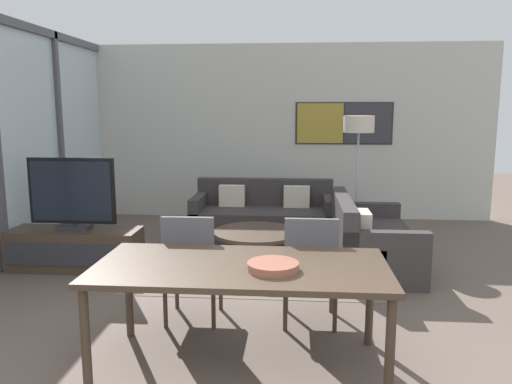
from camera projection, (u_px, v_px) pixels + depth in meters
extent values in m
cube|color=silver|center=(276.00, 132.00, 8.09)|extent=(6.90, 0.06, 2.80)
cube|color=#2D2D33|center=(344.00, 123.00, 7.95)|extent=(1.54, 0.01, 0.67)
cube|color=#B29333|center=(320.00, 123.00, 7.97)|extent=(0.73, 0.02, 0.63)
cube|color=#38383D|center=(368.00, 123.00, 7.91)|extent=(0.73, 0.02, 0.63)
cube|color=#515156|center=(60.00, 137.00, 6.86)|extent=(0.07, 0.08, 2.80)
cube|color=#706051|center=(256.00, 266.00, 5.71)|extent=(2.62, 2.00, 0.01)
cube|color=#423326|center=(76.00, 249.00, 5.60)|extent=(1.45, 0.47, 0.45)
cube|color=#2D2D33|center=(66.00, 255.00, 5.36)|extent=(1.33, 0.01, 0.25)
cube|color=#2D2D33|center=(74.00, 227.00, 5.56)|extent=(0.36, 0.20, 0.05)
cube|color=#2D2D33|center=(74.00, 221.00, 5.55)|extent=(0.06, 0.03, 0.08)
cube|color=black|center=(72.00, 191.00, 5.49)|extent=(0.97, 0.04, 0.73)
cube|color=black|center=(71.00, 191.00, 5.47)|extent=(0.90, 0.01, 0.66)
cube|color=#383333|center=(263.00, 224.00, 6.88)|extent=(1.93, 0.86, 0.42)
cube|color=#383333|center=(265.00, 206.00, 7.20)|extent=(1.93, 0.16, 0.79)
cube|color=#383333|center=(199.00, 216.00, 6.94)|extent=(0.14, 0.86, 0.60)
cube|color=#383333|center=(329.00, 219.00, 6.80)|extent=(0.14, 0.86, 0.60)
cube|color=beige|center=(232.00, 196.00, 7.02)|extent=(0.36, 0.12, 0.30)
cube|color=beige|center=(297.00, 197.00, 6.95)|extent=(0.36, 0.12, 0.30)
cube|color=#383333|center=(373.00, 249.00, 5.68)|extent=(0.86, 1.64, 0.42)
cube|color=#383333|center=(343.00, 232.00, 5.67)|extent=(0.16, 1.64, 0.79)
cube|color=#383333|center=(385.00, 261.00, 4.92)|extent=(0.86, 0.14, 0.60)
cube|color=#383333|center=(365.00, 226.00, 6.40)|extent=(0.86, 0.14, 0.60)
cube|color=beige|center=(364.00, 225.00, 5.26)|extent=(0.12, 0.36, 0.30)
cylinder|color=#423326|center=(256.00, 265.00, 5.70)|extent=(0.44, 0.44, 0.03)
cylinder|color=#423326|center=(256.00, 251.00, 5.68)|extent=(0.18, 0.18, 0.38)
cylinder|color=#423326|center=(256.00, 233.00, 5.64)|extent=(0.98, 0.98, 0.04)
cube|color=#423326|center=(241.00, 267.00, 3.39)|extent=(1.99, 0.94, 0.04)
cylinder|color=#423326|center=(86.00, 341.00, 3.12)|extent=(0.06, 0.06, 0.70)
cylinder|color=#423326|center=(390.00, 353.00, 2.97)|extent=(0.06, 0.06, 0.70)
cylinder|color=#423326|center=(129.00, 293.00, 3.92)|extent=(0.06, 0.06, 0.70)
cylinder|color=#423326|center=(370.00, 300.00, 3.78)|extent=(0.06, 0.06, 0.70)
cube|color=#4C4C51|center=(194.00, 272.00, 4.24)|extent=(0.46, 0.46, 0.06)
cube|color=#4C4C51|center=(188.00, 247.00, 3.99)|extent=(0.42, 0.05, 0.50)
cylinder|color=#423326|center=(165.00, 305.00, 4.09)|extent=(0.04, 0.04, 0.38)
cylinder|color=#423326|center=(213.00, 307.00, 4.06)|extent=(0.04, 0.04, 0.38)
cylinder|color=#423326|center=(177.00, 288.00, 4.49)|extent=(0.04, 0.04, 0.38)
cylinder|color=#423326|center=(221.00, 289.00, 4.46)|extent=(0.04, 0.04, 0.38)
cube|color=#4C4C51|center=(310.00, 275.00, 4.18)|extent=(0.46, 0.46, 0.06)
cube|color=#4C4C51|center=(311.00, 249.00, 3.93)|extent=(0.42, 0.05, 0.50)
cylinder|color=#423326|center=(285.00, 308.00, 4.04)|extent=(0.04, 0.04, 0.38)
cylinder|color=#423326|center=(335.00, 310.00, 4.00)|extent=(0.04, 0.04, 0.38)
cylinder|color=#423326|center=(286.00, 290.00, 4.43)|extent=(0.04, 0.04, 0.38)
cylinder|color=#423326|center=(332.00, 292.00, 4.40)|extent=(0.04, 0.04, 0.38)
cylinder|color=#995642|center=(273.00, 266.00, 3.26)|extent=(0.34, 0.34, 0.05)
torus|color=#995642|center=(273.00, 264.00, 3.26)|extent=(0.34, 0.34, 0.02)
cylinder|color=#2D2D33|center=(355.00, 239.00, 6.84)|extent=(0.28, 0.28, 0.02)
cylinder|color=#B7B7BC|center=(357.00, 186.00, 6.71)|extent=(0.03, 0.03, 1.45)
cylinder|color=beige|center=(359.00, 124.00, 6.58)|extent=(0.41, 0.41, 0.22)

